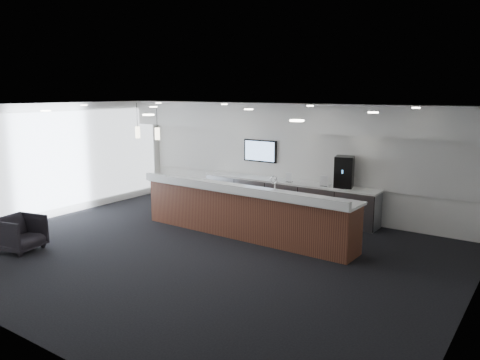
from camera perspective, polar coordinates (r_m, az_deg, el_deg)
The scene contains 22 objects.
ground at distance 9.84m, azimuth -4.90°, elevation -8.82°, with size 10.00×10.00×0.00m, color black.
ceiling at distance 9.28m, azimuth -5.20°, elevation 8.93°, with size 10.00×8.00×0.02m, color black.
back_wall at distance 12.73m, azimuth 6.51°, elevation 2.60°, with size 10.00×0.02×3.00m, color white.
left_wall at distance 13.17m, azimuth -22.07°, elevation 2.15°, with size 0.02×8.00×3.00m, color white.
right_wall at distance 7.41m, azimuth 26.40°, elevation -4.36°, with size 0.02×8.00×3.00m, color white.
soffit_bulkhead at distance 12.23m, azimuth 5.62°, elevation 7.70°, with size 10.00×0.90×0.70m, color silver.
alcove_panel at distance 12.69m, azimuth 6.46°, elevation 3.03°, with size 9.80×0.06×1.40m, color silver.
window_blinds_wall at distance 13.14m, azimuth -21.97°, elevation 2.14°, with size 0.04×7.36×2.55m, color silver.
back_credenza at distance 12.61m, azimuth 5.64°, elevation -2.19°, with size 5.06×0.66×0.95m.
wall_tv at distance 13.13m, azimuth 2.48°, elevation 3.57°, with size 1.05×0.08×0.62m.
pendant_left at distance 11.55m, azimuth -11.80°, elevation 5.36°, with size 0.12×0.12×0.30m, color beige.
pendant_right at distance 12.06m, azimuth -14.11°, elevation 5.48°, with size 0.12×0.12×0.30m, color beige.
ceiling_can_lights at distance 9.28m, azimuth -5.20°, elevation 8.74°, with size 7.00×5.00×0.02m, color white, non-canonical shape.
service_counter at distance 10.75m, azimuth 0.53°, elevation -3.87°, with size 5.48×1.04×1.49m.
coffee_machine at distance 11.83m, azimuth 12.60°, elevation 0.99°, with size 0.55×0.62×0.77m.
info_sign_left at distance 12.30m, azimuth 5.98°, elevation 0.32°, with size 0.18×0.02×0.25m, color silver.
info_sign_right at distance 11.87m, azimuth 10.22°, elevation -0.13°, with size 0.20×0.02×0.27m, color silver.
armchair at distance 10.85m, azimuth -25.21°, elevation -5.91°, with size 0.79×0.81×0.74m, color black.
cup_0 at distance 11.77m, azimuth 12.05°, elevation -0.72°, with size 0.10×0.10×0.10m, color white.
cup_1 at distance 11.82m, azimuth 11.42°, elevation -0.64°, with size 0.10×0.10×0.10m, color white.
cup_2 at distance 11.87m, azimuth 10.80°, elevation -0.57°, with size 0.10×0.10×0.10m, color white.
cup_3 at distance 11.93m, azimuth 10.19°, elevation -0.50°, with size 0.10×0.10×0.10m, color white.
Camera 1 is at (5.93, -7.13, 3.28)m, focal length 35.00 mm.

